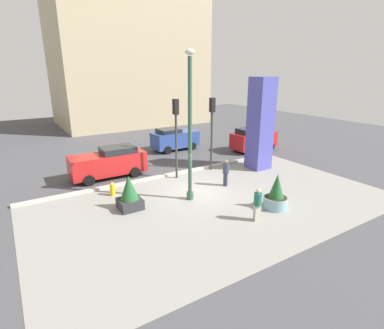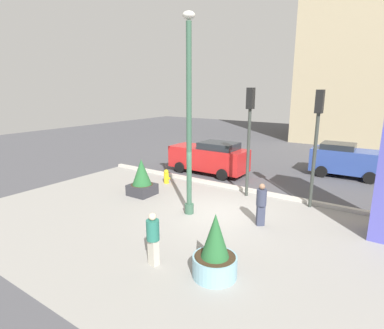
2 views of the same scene
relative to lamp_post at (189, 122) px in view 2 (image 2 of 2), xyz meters
The scene contains 13 objects.
ground_plane 6.00m from the lamp_post, 78.71° to the left, with size 60.00×60.00×0.00m, color #47474C.
plaza_pavement 3.97m from the lamp_post, 54.54° to the right, with size 18.00×10.00×0.02m, color gray.
curb_strip 5.28m from the lamp_post, 76.19° to the left, with size 18.00×0.24×0.16m, color #B7B2A8.
lamp_post is the anchor object (origin of this frame).
potted_plant_mid_plaza 4.24m from the lamp_post, 169.11° to the left, with size 1.09×1.09×1.72m.
potted_plant_curbside 5.23m from the lamp_post, 46.28° to the right, with size 1.18×1.18×1.77m.
fire_hydrant 5.32m from the lamp_post, 141.21° to the left, with size 0.36×0.26×0.75m.
traffic_light_far_side 3.39m from the lamp_post, 72.73° to the left, with size 0.28×0.42×4.88m.
traffic_light_corner 5.12m from the lamp_post, 42.12° to the left, with size 0.28×0.42×4.80m.
car_passing_lane 10.63m from the lamp_post, 65.60° to the left, with size 3.89×2.03×1.85m.
car_curb_west 6.71m from the lamp_post, 113.81° to the left, with size 4.60×1.95×1.89m.
pedestrian_by_curb 4.73m from the lamp_post, 70.30° to the right, with size 0.43×0.43×1.56m.
pedestrian_crossing 3.94m from the lamp_post, 10.99° to the left, with size 0.50×0.50×1.58m.
Camera 2 is at (5.66, -10.17, 4.83)m, focal length 29.05 mm.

